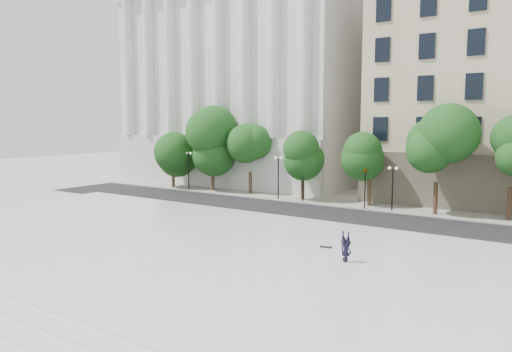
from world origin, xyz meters
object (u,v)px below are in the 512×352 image
object	(u,v)px
traffic_light_east	(365,168)
skateboard	(326,247)
person_lying	(346,258)
traffic_light_west	(303,164)

from	to	relation	value
traffic_light_east	skateboard	bearing A→B (deg)	-75.67
traffic_light_east	person_lying	size ratio (longest dim) A/B	2.60
traffic_light_west	skateboard	bearing A→B (deg)	-56.56
traffic_light_west	traffic_light_east	world-z (taller)	traffic_light_west
traffic_light_west	skateboard	distance (m)	18.75
traffic_light_west	traffic_light_east	size ratio (longest dim) A/B	1.01
traffic_light_east	person_lying	xyz separation A→B (m)	(6.14, -17.50, -3.06)
traffic_light_west	skateboard	xyz separation A→B (m)	(10.17, -15.40, -3.27)
traffic_light_west	traffic_light_east	xyz separation A→B (m)	(6.24, 0.00, -0.02)
person_lying	traffic_light_west	bearing A→B (deg)	119.38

